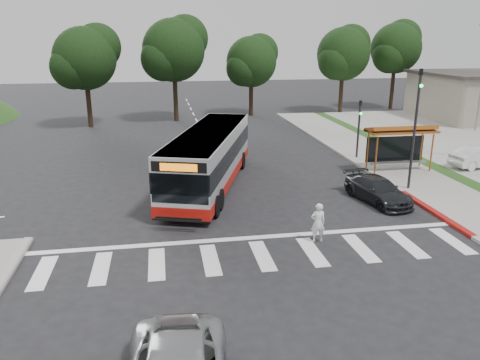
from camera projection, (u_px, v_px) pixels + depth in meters
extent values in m
plane|color=black|center=(240.00, 210.00, 22.64)|extent=(140.00, 140.00, 0.00)
cube|color=gray|center=(379.00, 159.00, 31.94)|extent=(4.00, 40.00, 0.12)
cube|color=#9E9991|center=(351.00, 160.00, 31.61)|extent=(0.30, 40.00, 0.15)
cube|color=maroon|center=(434.00, 212.00, 22.19)|extent=(0.32, 6.00, 0.15)
cube|color=silver|center=(262.00, 256.00, 17.92)|extent=(18.00, 2.60, 0.01)
cylinder|color=#A3521B|center=(376.00, 155.00, 27.87)|extent=(0.10, 0.10, 2.30)
cylinder|color=#A3521B|center=(432.00, 153.00, 28.46)|extent=(0.10, 0.10, 2.30)
cylinder|color=#A3521B|center=(368.00, 151.00, 29.00)|extent=(0.10, 0.10, 2.30)
cylinder|color=#A3521B|center=(421.00, 149.00, 29.59)|extent=(0.10, 0.10, 2.30)
cube|color=#A3521B|center=(401.00, 131.00, 28.35)|extent=(4.20, 1.60, 0.12)
cube|color=#A3521B|center=(401.00, 128.00, 28.35)|extent=(4.20, 1.32, 0.51)
cube|color=black|center=(395.00, 149.00, 29.28)|extent=(3.80, 0.06, 1.60)
cube|color=gray|center=(398.00, 163.00, 28.93)|extent=(3.60, 0.40, 0.08)
cylinder|color=black|center=(414.00, 132.00, 24.66)|extent=(0.14, 0.14, 6.50)
imported|color=black|center=(420.00, 79.00, 23.85)|extent=(0.16, 0.20, 1.00)
sphere|color=#19E533|center=(421.00, 86.00, 23.78)|extent=(0.18, 0.18, 0.18)
cylinder|color=black|center=(358.00, 130.00, 31.62)|extent=(0.14, 0.14, 4.00)
imported|color=black|center=(360.00, 108.00, 31.18)|extent=(0.16, 0.20, 1.00)
sphere|color=#19E533|center=(361.00, 114.00, 31.11)|extent=(0.18, 0.18, 0.18)
cylinder|color=black|center=(341.00, 92.00, 50.94)|extent=(0.44, 0.44, 4.40)
sphere|color=black|center=(343.00, 54.00, 49.77)|extent=(5.60, 5.60, 5.60)
sphere|color=black|center=(351.00, 44.00, 50.45)|extent=(4.20, 4.20, 4.20)
sphere|color=black|center=(337.00, 61.00, 49.16)|extent=(3.92, 3.92, 3.92)
cylinder|color=black|center=(392.00, 88.00, 53.93)|extent=(0.44, 0.44, 4.84)
sphere|color=black|center=(396.00, 48.00, 52.64)|extent=(5.60, 5.60, 5.60)
sphere|color=black|center=(402.00, 38.00, 53.29)|extent=(4.20, 4.20, 4.20)
sphere|color=black|center=(390.00, 56.00, 52.05)|extent=(3.92, 3.92, 3.92)
cylinder|color=black|center=(175.00, 96.00, 46.10)|extent=(0.44, 0.44, 4.84)
sphere|color=black|center=(174.00, 50.00, 44.81)|extent=(6.00, 6.00, 6.00)
sphere|color=black|center=(185.00, 38.00, 45.53)|extent=(4.50, 4.50, 4.50)
sphere|color=black|center=(163.00, 59.00, 44.16)|extent=(4.20, 4.20, 4.20)
cylinder|color=black|center=(251.00, 97.00, 49.41)|extent=(0.44, 0.44, 3.96)
sphere|color=black|center=(251.00, 62.00, 48.36)|extent=(5.20, 5.20, 5.20)
sphere|color=black|center=(260.00, 52.00, 49.00)|extent=(3.90, 3.90, 3.90)
sphere|color=black|center=(244.00, 68.00, 47.78)|extent=(3.64, 3.64, 3.64)
cylinder|color=black|center=(89.00, 103.00, 42.98)|extent=(0.44, 0.44, 4.40)
sphere|color=black|center=(85.00, 58.00, 41.81)|extent=(5.60, 5.60, 5.60)
sphere|color=black|center=(98.00, 47.00, 42.49)|extent=(4.20, 4.20, 4.20)
sphere|color=black|center=(73.00, 67.00, 41.20)|extent=(3.92, 3.92, 3.92)
imported|color=white|center=(318.00, 223.00, 18.92)|extent=(0.61, 0.41, 1.66)
imported|color=black|center=(378.00, 190.00, 23.65)|extent=(2.54, 4.51, 1.23)
imported|color=silver|center=(480.00, 157.00, 29.56)|extent=(4.10, 1.91, 1.30)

